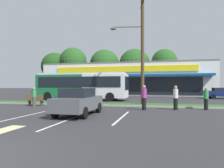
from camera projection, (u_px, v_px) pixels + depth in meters
The scene contains 23 objects.
grass_median at pixel (107, 104), 18.26m from camera, with size 56.00×2.20×0.12m, color #2D5B23.
curb_lip at pixel (104, 105), 17.08m from camera, with size 56.00×0.24×0.12m, color #99968C.
parking_stripe_0 at pixel (21, 117), 11.25m from camera, with size 0.12×4.80×0.01m, color silver.
parking_stripe_1 at pixel (65, 121), 9.93m from camera, with size 0.12×4.80×0.01m, color silver.
parking_stripe_2 at pixel (122, 117), 11.13m from camera, with size 0.12×4.80×0.01m, color silver.
lot_arrow at pixel (6, 129), 7.98m from camera, with size 0.70×1.60×0.01m, color beige.
storefront_building at pixel (128, 80), 39.79m from camera, with size 30.35×12.83×5.87m.
tree_far_left at pixel (55, 66), 55.06m from camera, with size 7.36×7.36×10.76m.
tree_left at pixel (73, 61), 49.45m from camera, with size 6.66×6.66×11.10m.
tree_mid_left at pixel (104, 64), 51.60m from camera, with size 7.58×7.58×10.98m.
tree_mid at pixel (134, 64), 48.54m from camera, with size 7.48×7.48×10.62m.
tree_mid_right at pixel (164, 62), 44.57m from camera, with size 5.74×5.74×9.86m.
utility_pole at pixel (141, 47), 17.81m from camera, with size 3.13×2.38×9.71m.
city_bus at pixel (82, 85), 24.27m from camera, with size 11.11×2.77×3.25m.
bus_stop_bench at pixel (35, 100), 17.76m from camera, with size 1.60×0.45×0.95m.
car_1 at pixel (79, 101), 11.91m from camera, with size 1.90×4.10×1.60m.
car_2 at pixel (223, 93), 26.68m from camera, with size 4.71×1.86×1.47m.
car_3 at pixel (100, 92), 29.59m from camera, with size 4.10×1.91×1.57m.
car_4 at pixel (54, 91), 32.76m from camera, with size 4.36×1.90×1.54m.
pedestrian_near_bench at pixel (206, 98), 14.49m from camera, with size 0.33×0.33×1.64m.
pedestrian_by_pole at pixel (144, 98), 14.39m from camera, with size 0.36×0.36×1.78m.
pedestrian_mid at pixel (34, 97), 16.73m from camera, with size 0.32×0.32×1.60m.
pedestrian_far at pixel (176, 98), 14.48m from camera, with size 0.35×0.35×1.74m.
Camera 1 is at (4.58, -3.70, 1.75)m, focal length 32.19 mm.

